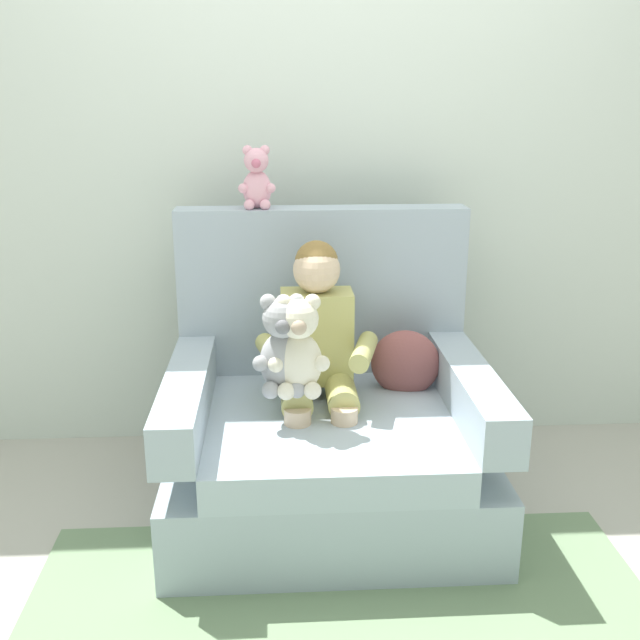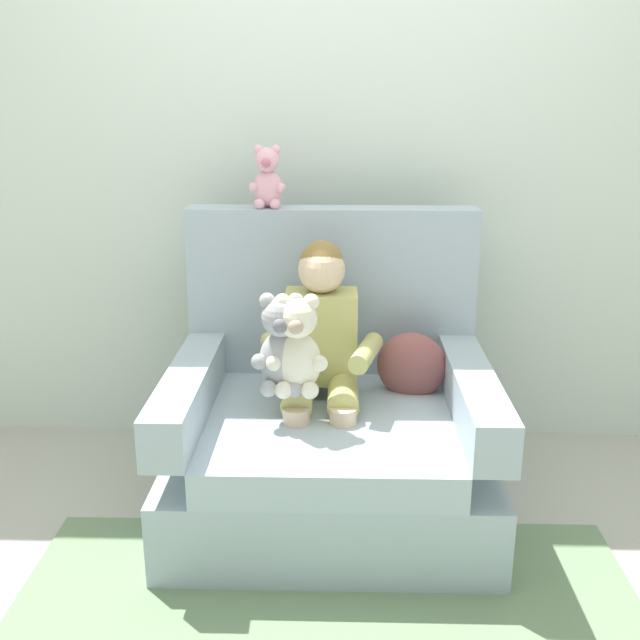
% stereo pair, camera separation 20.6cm
% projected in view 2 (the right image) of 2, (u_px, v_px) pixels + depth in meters
% --- Properties ---
extents(ground_plane, '(8.00, 8.00, 0.00)m').
position_uv_depth(ground_plane, '(330.00, 510.00, 2.77)').
color(ground_plane, '#ADA89E').
extents(back_wall, '(6.00, 0.10, 2.60)m').
position_uv_depth(back_wall, '(333.00, 140.00, 3.06)').
color(back_wall, silver).
rests_on(back_wall, ground).
extents(armchair, '(1.13, 0.98, 1.06)m').
position_uv_depth(armchair, '(330.00, 426.00, 2.73)').
color(armchair, '#9EADBC').
rests_on(armchair, ground).
extents(seated_child, '(0.45, 0.39, 0.82)m').
position_uv_depth(seated_child, '(321.00, 346.00, 2.66)').
color(seated_child, tan).
rests_on(seated_child, armchair).
extents(plush_grey, '(0.20, 0.17, 0.35)m').
position_uv_depth(plush_grey, '(282.00, 346.00, 2.48)').
color(plush_grey, '#9E9EA3').
rests_on(plush_grey, armchair).
extents(plush_cream, '(0.21, 0.17, 0.35)m').
position_uv_depth(plush_cream, '(297.00, 348.00, 2.47)').
color(plush_cream, silver).
rests_on(plush_cream, armchair).
extents(plush_pink_on_backrest, '(0.14, 0.11, 0.24)m').
position_uv_depth(plush_pink_on_backrest, '(268.00, 179.00, 2.82)').
color(plush_pink_on_backrest, '#EAA8BC').
rests_on(plush_pink_on_backrest, armchair).
extents(throw_pillow, '(0.28, 0.17, 0.26)m').
position_uv_depth(throw_pillow, '(412.00, 366.00, 2.78)').
color(throw_pillow, '#8C4C4C').
rests_on(throw_pillow, armchair).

